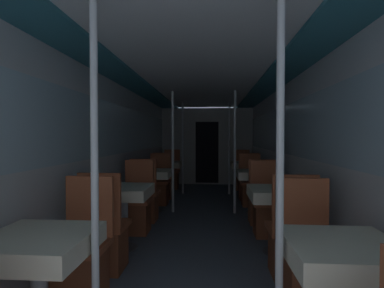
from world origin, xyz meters
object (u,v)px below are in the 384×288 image
support_pole_left_0 (95,182)px  dining_table_right_2 (255,177)px  chair_left_far_1 (137,210)px  chair_right_near_3 (248,185)px  chair_left_far_2 (159,189)px  chair_right_near_2 (261,204)px  chair_left_near_2 (145,202)px  dining_table_left_3 (168,166)px  support_pole_right_3 (229,148)px  dining_table_right_0 (343,260)px  support_pole_right_0 (280,184)px  dining_table_left_0 (38,252)px  chair_left_far_0 (82,263)px  dining_table_right_1 (277,198)px  chair_left_near_1 (106,240)px  chair_left_near_3 (164,184)px  dining_table_left_2 (153,176)px  chair_left_far_3 (171,177)px  support_pole_right_2 (235,152)px  support_pole_left_3 (183,148)px  dining_table_right_3 (245,167)px  chair_right_far_3 (242,177)px  chair_right_far_1 (267,213)px  dining_table_left_1 (124,195)px  chair_right_far_2 (251,190)px  chair_right_near_1 (290,245)px  chair_right_far_0 (308,270)px

support_pole_left_0 → dining_table_right_2: 3.81m
chair_left_far_1 → chair_right_near_3: (1.80, 2.29, 0.00)m
chair_left_far_2 → chair_right_near_2: same height
chair_left_near_2 → dining_table_left_3: (0.00, 2.35, 0.33)m
chair_right_near_3 → support_pole_right_3: (-0.36, 0.61, 0.76)m
dining_table_right_0 → support_pole_right_0: bearing=180.0°
dining_table_left_0 → chair_right_near_3: bearing=68.8°
chair_left_far_0 → support_pole_left_0: support_pole_left_0 is taller
support_pole_right_0 → chair_right_near_2: bearing=83.0°
chair_left_far_2 → dining_table_right_1: (1.80, -2.35, 0.33)m
chair_left_near_1 → chair_left_near_3: bearing=90.0°
dining_table_left_2 → chair_left_far_2: size_ratio=0.75×
support_pole_left_0 → chair_left_far_3: support_pole_left_0 is taller
support_pole_right_2 → chair_right_near_2: bearing=-59.6°
chair_left_far_3 → chair_left_near_2: bearing=90.0°
dining_table_right_2 → chair_right_near_2: 0.69m
chair_right_near_2 → chair_left_far_0: bearing=-128.2°
support_pole_left_0 → dining_table_left_3: support_pole_left_0 is taller
chair_left_near_2 → chair_left_far_2: (0.00, 1.21, 0.00)m
dining_table_left_2 → dining_table_left_3: same height
support_pole_left_3 → chair_left_far_3: bearing=120.4°
dining_table_left_2 → chair_right_near_2: size_ratio=0.75×
support_pole_left_0 → dining_table_right_3: bearing=74.6°
chair_right_near_2 → chair_right_far_3: same height
chair_left_near_2 → chair_right_far_1: same height
dining_table_left_2 → chair_right_near_3: 2.16m
dining_table_left_1 → chair_left_near_3: 2.91m
chair_left_near_2 → chair_right_far_2: bearing=34.0°
chair_left_near_2 → chair_left_near_1: bearing=-90.0°
dining_table_left_3 → chair_left_near_3: 0.69m
chair_right_near_3 → chair_left_near_2: bearing=-135.8°
chair_left_far_3 → dining_table_right_1: bearing=113.7°
chair_left_near_3 → chair_right_far_1: (1.80, -2.29, 0.00)m
dining_table_left_3 → support_pole_right_3: 1.50m
dining_table_left_3 → dining_table_right_1: size_ratio=1.00×
dining_table_left_2 → support_pole_left_3: 1.83m
support_pole_left_0 → dining_table_left_3: (-0.36, 5.24, -0.43)m
chair_left_near_3 → dining_table_right_3: bearing=18.6°
chair_left_far_0 → chair_left_near_2: (0.00, 2.29, 0.00)m
dining_table_right_2 → support_pole_right_2: (-0.36, 0.00, 0.43)m
chair_left_near_3 → dining_table_right_1: bearing=-58.1°
dining_table_left_1 → dining_table_left_2: 1.75m
dining_table_left_1 → chair_right_near_2: (1.80, 1.14, -0.33)m
chair_right_near_1 → dining_table_right_2: size_ratio=1.34×
chair_right_near_3 → chair_left_near_3: bearing=180.0°
chair_left_far_1 → chair_right_far_1: same height
chair_left_near_1 → support_pole_left_3: bearing=85.0°
chair_left_far_3 → chair_right_far_0: 5.54m
chair_right_far_2 → support_pole_right_3: size_ratio=0.47×
dining_table_right_2 → chair_right_far_2: bearing=90.0°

